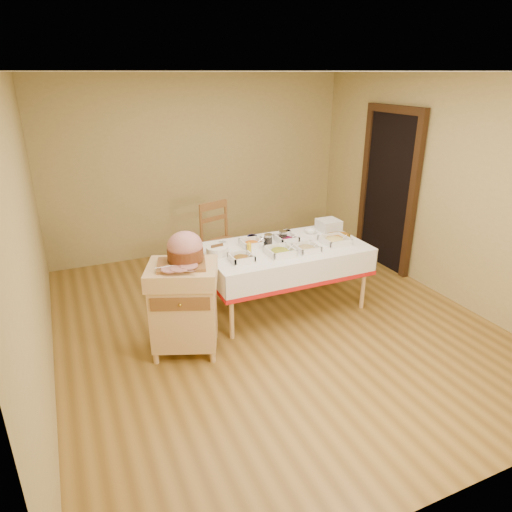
{
  "coord_description": "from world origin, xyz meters",
  "views": [
    {
      "loc": [
        -1.96,
        -3.99,
        2.6
      ],
      "look_at": [
        -0.1,
        0.2,
        0.74
      ],
      "focal_mm": 32.0,
      "sensor_mm": 36.0,
      "label": 1
    }
  ],
  "objects_px": {
    "bread_basket": "(217,250)",
    "brass_platter": "(337,236)",
    "butcher_cart": "(184,304)",
    "dining_table": "(285,259)",
    "mustard_bottle": "(249,249)",
    "ham_on_board": "(185,250)",
    "dining_chair": "(221,242)",
    "plate_stack": "(329,225)",
    "preserve_jar_right": "(283,237)",
    "preserve_jar_left": "(268,240)"
  },
  "relations": [
    {
      "from": "bread_basket",
      "to": "brass_platter",
      "type": "height_order",
      "value": "bread_basket"
    },
    {
      "from": "butcher_cart",
      "to": "brass_platter",
      "type": "bearing_deg",
      "value": 12.14
    },
    {
      "from": "dining_table",
      "to": "mustard_bottle",
      "type": "height_order",
      "value": "mustard_bottle"
    },
    {
      "from": "brass_platter",
      "to": "ham_on_board",
      "type": "bearing_deg",
      "value": -168.63
    },
    {
      "from": "bread_basket",
      "to": "dining_table",
      "type": "bearing_deg",
      "value": -5.47
    },
    {
      "from": "dining_chair",
      "to": "plate_stack",
      "type": "xyz_separation_m",
      "value": [
        1.16,
        -0.74,
        0.29
      ]
    },
    {
      "from": "ham_on_board",
      "to": "brass_platter",
      "type": "distance_m",
      "value": 2.01
    },
    {
      "from": "plate_stack",
      "to": "dining_chair",
      "type": "bearing_deg",
      "value": 147.44
    },
    {
      "from": "ham_on_board",
      "to": "dining_table",
      "type": "bearing_deg",
      "value": 17.71
    },
    {
      "from": "butcher_cart",
      "to": "preserve_jar_right",
      "type": "bearing_deg",
      "value": 23.35
    },
    {
      "from": "ham_on_board",
      "to": "dining_chair",
      "type": "bearing_deg",
      "value": 58.77
    },
    {
      "from": "mustard_bottle",
      "to": "dining_chair",
      "type": "bearing_deg",
      "value": 86.24
    },
    {
      "from": "preserve_jar_right",
      "to": "brass_platter",
      "type": "xyz_separation_m",
      "value": [
        0.64,
        -0.16,
        -0.04
      ]
    },
    {
      "from": "dining_table",
      "to": "preserve_jar_right",
      "type": "xyz_separation_m",
      "value": [
        0.05,
        0.15,
        0.22
      ]
    },
    {
      "from": "butcher_cart",
      "to": "bread_basket",
      "type": "height_order",
      "value": "butcher_cart"
    },
    {
      "from": "preserve_jar_right",
      "to": "mustard_bottle",
      "type": "relative_size",
      "value": 0.78
    },
    {
      "from": "mustard_bottle",
      "to": "brass_platter",
      "type": "height_order",
      "value": "mustard_bottle"
    },
    {
      "from": "butcher_cart",
      "to": "preserve_jar_left",
      "type": "xyz_separation_m",
      "value": [
        1.16,
        0.56,
        0.29
      ]
    },
    {
      "from": "mustard_bottle",
      "to": "butcher_cart",
      "type": "bearing_deg",
      "value": -157.15
    },
    {
      "from": "preserve_jar_right",
      "to": "plate_stack",
      "type": "distance_m",
      "value": 0.71
    },
    {
      "from": "butcher_cart",
      "to": "preserve_jar_right",
      "type": "height_order",
      "value": "butcher_cart"
    },
    {
      "from": "mustard_bottle",
      "to": "bread_basket",
      "type": "bearing_deg",
      "value": 151.35
    },
    {
      "from": "ham_on_board",
      "to": "bread_basket",
      "type": "distance_m",
      "value": 0.72
    },
    {
      "from": "dining_chair",
      "to": "ham_on_board",
      "type": "relative_size",
      "value": 2.19
    },
    {
      "from": "dining_chair",
      "to": "bread_basket",
      "type": "bearing_deg",
      "value": -111.88
    },
    {
      "from": "ham_on_board",
      "to": "butcher_cart",
      "type": "bearing_deg",
      "value": -141.98
    },
    {
      "from": "dining_chair",
      "to": "plate_stack",
      "type": "distance_m",
      "value": 1.4
    },
    {
      "from": "dining_chair",
      "to": "bread_basket",
      "type": "xyz_separation_m",
      "value": [
        -0.38,
        -0.94,
        0.27
      ]
    },
    {
      "from": "preserve_jar_left",
      "to": "mustard_bottle",
      "type": "relative_size",
      "value": 0.78
    },
    {
      "from": "preserve_jar_right",
      "to": "mustard_bottle",
      "type": "bearing_deg",
      "value": -155.87
    },
    {
      "from": "dining_chair",
      "to": "dining_table",
      "type": "bearing_deg",
      "value": -68.01
    },
    {
      "from": "dining_chair",
      "to": "butcher_cart",
      "type": "bearing_deg",
      "value": -121.95
    },
    {
      "from": "dining_chair",
      "to": "brass_platter",
      "type": "xyz_separation_m",
      "value": [
        1.1,
        -1.02,
        0.25
      ]
    },
    {
      "from": "butcher_cart",
      "to": "preserve_jar_left",
      "type": "height_order",
      "value": "butcher_cart"
    },
    {
      "from": "plate_stack",
      "to": "preserve_jar_left",
      "type": "bearing_deg",
      "value": -170.51
    },
    {
      "from": "bread_basket",
      "to": "brass_platter",
      "type": "relative_size",
      "value": 0.7
    },
    {
      "from": "brass_platter",
      "to": "bread_basket",
      "type": "bearing_deg",
      "value": 176.67
    },
    {
      "from": "ham_on_board",
      "to": "preserve_jar_right",
      "type": "bearing_deg",
      "value": 22.73
    },
    {
      "from": "ham_on_board",
      "to": "plate_stack",
      "type": "xyz_separation_m",
      "value": [
        2.02,
        0.68,
        -0.22
      ]
    },
    {
      "from": "butcher_cart",
      "to": "preserve_jar_left",
      "type": "bearing_deg",
      "value": 25.85
    },
    {
      "from": "bread_basket",
      "to": "plate_stack",
      "type": "bearing_deg",
      "value": 7.31
    },
    {
      "from": "butcher_cart",
      "to": "dining_table",
      "type": "bearing_deg",
      "value": 18.59
    },
    {
      "from": "dining_table",
      "to": "preserve_jar_right",
      "type": "bearing_deg",
      "value": 70.39
    },
    {
      "from": "ham_on_board",
      "to": "preserve_jar_right",
      "type": "relative_size",
      "value": 3.79
    },
    {
      "from": "mustard_bottle",
      "to": "preserve_jar_left",
      "type": "bearing_deg",
      "value": 32.83
    },
    {
      "from": "butcher_cart",
      "to": "dining_chair",
      "type": "bearing_deg",
      "value": 58.05
    },
    {
      "from": "dining_table",
      "to": "brass_platter",
      "type": "distance_m",
      "value": 0.71
    },
    {
      "from": "plate_stack",
      "to": "ham_on_board",
      "type": "bearing_deg",
      "value": -161.45
    },
    {
      "from": "preserve_jar_left",
      "to": "mustard_bottle",
      "type": "xyz_separation_m",
      "value": [
        -0.33,
        -0.21,
        0.02
      ]
    },
    {
      "from": "brass_platter",
      "to": "plate_stack",
      "type": "bearing_deg",
      "value": 78.39
    }
  ]
}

